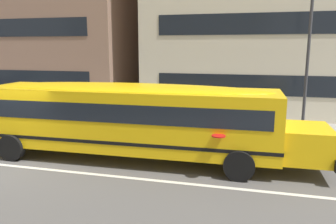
# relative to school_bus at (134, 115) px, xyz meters

# --- Properties ---
(ground_plane) EXTENTS (400.00, 400.00, 0.00)m
(ground_plane) POSITION_rel_school_bus_xyz_m (-3.74, -1.71, -1.59)
(ground_plane) COLOR #54514F
(sidewalk_far) EXTENTS (120.00, 3.00, 0.01)m
(sidewalk_far) POSITION_rel_school_bus_xyz_m (-3.74, 6.19, -1.59)
(sidewalk_far) COLOR gray
(sidewalk_far) RESTS_ON ground_plane
(lane_centreline) EXTENTS (110.00, 0.16, 0.01)m
(lane_centreline) POSITION_rel_school_bus_xyz_m (-3.74, -1.71, -1.59)
(lane_centreline) COLOR silver
(lane_centreline) RESTS_ON ground_plane
(school_bus) EXTENTS (12.03, 2.85, 2.68)m
(school_bus) POSITION_rel_school_bus_xyz_m (0.00, 0.00, 0.00)
(school_bus) COLOR yellow
(school_bus) RESTS_ON ground_plane
(street_lamp) EXTENTS (0.44, 0.44, 6.80)m
(street_lamp) POSITION_rel_school_bus_xyz_m (6.31, 5.49, 2.72)
(street_lamp) COLOR #38383D
(street_lamp) RESTS_ON ground_plane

